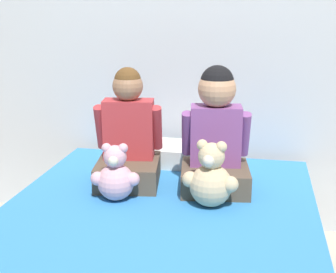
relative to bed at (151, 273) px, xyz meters
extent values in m
cube|color=silver|center=(0.00, 1.09, 1.01)|extent=(8.00, 0.06, 2.50)
cube|color=white|center=(0.00, 0.00, 0.09)|extent=(1.43, 1.94, 0.23)
cube|color=#337FC6|center=(0.00, 0.00, 0.22)|extent=(1.44, 1.96, 0.03)
cube|color=brown|center=(-0.22, 0.44, 0.30)|extent=(0.36, 0.39, 0.13)
cube|color=#B23338|center=(-0.23, 0.50, 0.52)|extent=(0.27, 0.16, 0.31)
sphere|color=#9E7051|center=(-0.23, 0.50, 0.74)|extent=(0.16, 0.16, 0.16)
sphere|color=brown|center=(-0.23, 0.50, 0.77)|extent=(0.14, 0.14, 0.14)
cylinder|color=#B23338|center=(-0.37, 0.47, 0.53)|extent=(0.08, 0.14, 0.25)
cylinder|color=#B23338|center=(-0.08, 0.52, 0.53)|extent=(0.08, 0.14, 0.25)
cube|color=brown|center=(0.23, 0.44, 0.30)|extent=(0.37, 0.36, 0.12)
cube|color=#7F4789|center=(0.22, 0.49, 0.51)|extent=(0.27, 0.17, 0.30)
sphere|color=tan|center=(0.22, 0.49, 0.75)|extent=(0.19, 0.19, 0.19)
sphere|color=black|center=(0.22, 0.49, 0.78)|extent=(0.16, 0.16, 0.16)
cylinder|color=#7F4789|center=(0.08, 0.47, 0.52)|extent=(0.07, 0.14, 0.24)
cylinder|color=#7F4789|center=(0.37, 0.51, 0.52)|extent=(0.07, 0.14, 0.24)
sphere|color=#DBA3B2|center=(-0.22, 0.23, 0.33)|extent=(0.18, 0.18, 0.18)
sphere|color=#DBA3B2|center=(-0.22, 0.23, 0.45)|extent=(0.11, 0.11, 0.11)
sphere|color=beige|center=(-0.21, 0.18, 0.45)|extent=(0.05, 0.05, 0.05)
sphere|color=#DBA3B2|center=(-0.26, 0.22, 0.50)|extent=(0.05, 0.05, 0.05)
sphere|color=#DBA3B2|center=(-0.18, 0.23, 0.50)|extent=(0.05, 0.05, 0.05)
sphere|color=#DBA3B2|center=(-0.30, 0.20, 0.35)|extent=(0.07, 0.07, 0.07)
sphere|color=#DBA3B2|center=(-0.14, 0.22, 0.35)|extent=(0.07, 0.07, 0.07)
sphere|color=#D1B78E|center=(0.23, 0.25, 0.34)|extent=(0.20, 0.20, 0.20)
sphere|color=#D1B78E|center=(0.23, 0.25, 0.48)|extent=(0.12, 0.12, 0.12)
sphere|color=beige|center=(0.22, 0.19, 0.47)|extent=(0.06, 0.06, 0.06)
sphere|color=#D1B78E|center=(0.19, 0.25, 0.53)|extent=(0.05, 0.05, 0.05)
sphere|color=#D1B78E|center=(0.27, 0.24, 0.53)|extent=(0.05, 0.05, 0.05)
sphere|color=#D1B78E|center=(0.13, 0.24, 0.36)|extent=(0.08, 0.08, 0.08)
sphere|color=#D1B78E|center=(0.32, 0.21, 0.36)|extent=(0.08, 0.08, 0.08)
cube|color=silver|center=(0.00, 0.81, 0.29)|extent=(0.45, 0.29, 0.11)
camera|label=1|loc=(0.43, -1.77, 1.14)|focal=50.00mm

